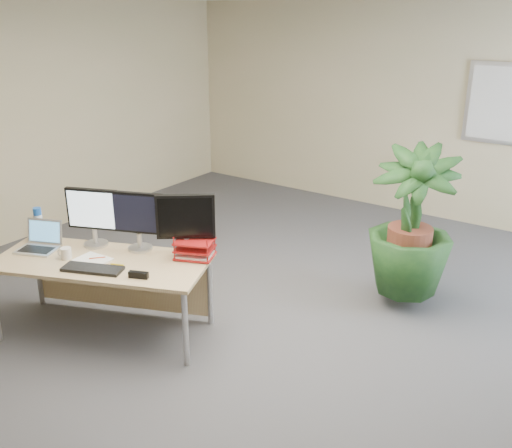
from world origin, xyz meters
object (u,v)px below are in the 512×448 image
Objects in this scene: desk at (108,271)px; laptop at (40,242)px; floor_plant at (410,230)px; monitor_left at (93,213)px; monitor_right at (138,217)px.

laptop reaches higher than desk.
monitor_left is (-2.18, -1.73, 0.22)m from floor_plant.
monitor_right reaches higher than laptop.
desk is at bearing -136.59° from floor_plant.
monitor_left reaches higher than monitor_right.
monitor_right is 0.89m from laptop.
floor_plant is at bearing 43.41° from desk.
monitor_right is (-1.80, -1.58, 0.22)m from floor_plant.
desk is at bearing 20.60° from laptop.
monitor_left is at bearing 157.51° from desk.
laptop is at bearing -136.45° from monitor_left.
desk is 0.64m from laptop.
floor_plant is 2.93× the size of monitor_left.
floor_plant is 2.40m from monitor_right.
monitor_left is (-0.24, 0.10, 0.43)m from desk.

